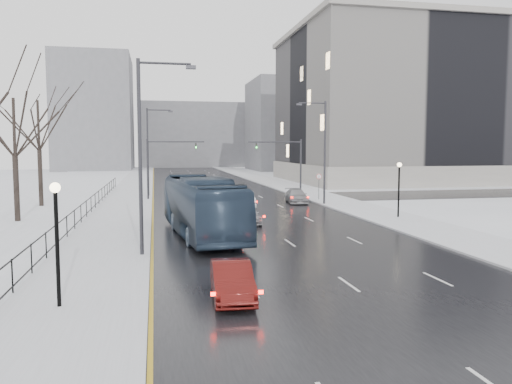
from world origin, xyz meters
TOP-DOWN VIEW (x-y plane):
  - road at (0.00, 60.00)m, footprint 16.00×150.00m
  - cross_road at (0.00, 48.00)m, footprint 130.00×10.00m
  - sidewalk_left at (-10.50, 60.00)m, footprint 5.00×150.00m
  - sidewalk_right at (10.50, 60.00)m, footprint 5.00×150.00m
  - park_strip at (-20.00, 60.00)m, footprint 14.00×150.00m
  - tree_park_d at (-17.80, 34.00)m, footprint 8.75×8.75m
  - tree_park_e at (-18.20, 44.00)m, footprint 9.45×9.45m
  - iron_fence at (-13.00, 30.00)m, footprint 0.06×70.00m
  - streetlight_r_mid at (8.17, 40.00)m, footprint 2.95×0.25m
  - streetlight_l_near at (-8.17, 20.00)m, footprint 2.95×0.25m
  - streetlight_l_far at (-8.17, 52.00)m, footprint 2.95×0.25m
  - lamppost_l at (-11.00, 12.00)m, footprint 0.36×0.36m
  - lamppost_r_mid at (11.00, 30.00)m, footprint 0.36×0.36m
  - mast_signal_right at (7.33, 48.00)m, footprint 6.10×0.33m
  - mast_signal_left at (-7.33, 48.00)m, footprint 6.10×0.33m
  - no_uturn_sign at (9.20, 44.00)m, footprint 0.60×0.06m
  - civic_building at (35.00, 72.00)m, footprint 41.00×31.00m
  - bldg_far_right at (28.00, 115.00)m, footprint 24.00×20.00m
  - bldg_far_left at (-22.00, 125.00)m, footprint 18.00×22.00m
  - bldg_far_center at (4.00, 140.00)m, footprint 30.00×18.00m
  - sedan_left_near at (-4.97, 12.10)m, footprint 1.68×4.19m
  - bus at (-4.80, 25.55)m, footprint 4.43×13.58m
  - sedan_center_near at (-1.11, 29.78)m, footprint 1.74×3.97m
  - sedan_right_near at (0.50, 39.49)m, footprint 1.93×4.67m
  - sedan_right_far at (6.27, 42.31)m, footprint 2.39×4.87m
  - sedan_center_far at (-1.35, 56.60)m, footprint 2.36×4.76m

SIDE VIEW (x-z plane):
  - tree_park_d at x=-17.80m, z-range -6.25..6.25m
  - tree_park_e at x=-18.20m, z-range -6.75..6.75m
  - road at x=0.00m, z-range 0.00..0.04m
  - cross_road at x=0.00m, z-range 0.00..0.04m
  - park_strip at x=-20.00m, z-range 0.00..0.12m
  - sidewalk_left at x=-10.50m, z-range 0.00..0.16m
  - sidewalk_right at x=10.50m, z-range 0.00..0.16m
  - sedan_center_near at x=-1.11m, z-range 0.04..1.37m
  - sedan_left_near at x=-4.97m, z-range 0.04..1.40m
  - sedan_right_far at x=6.27m, z-range 0.04..1.40m
  - sedan_right_near at x=0.50m, z-range 0.04..1.54m
  - sedan_center_far at x=-1.35m, z-range 0.04..1.60m
  - iron_fence at x=-13.00m, z-range 0.26..1.56m
  - bus at x=-4.80m, z-range 0.04..3.76m
  - no_uturn_sign at x=9.20m, z-range 0.95..3.65m
  - lamppost_l at x=-11.00m, z-range 0.80..5.08m
  - lamppost_r_mid at x=11.00m, z-range 0.80..5.08m
  - mast_signal_right at x=7.33m, z-range 0.86..7.36m
  - mast_signal_left at x=-7.33m, z-range 0.86..7.36m
  - streetlight_r_mid at x=8.17m, z-range 0.62..10.62m
  - streetlight_l_near at x=-8.17m, z-range 0.62..10.62m
  - streetlight_l_far at x=-8.17m, z-range 0.62..10.62m
  - bldg_far_center at x=4.00m, z-range 0.00..18.00m
  - bldg_far_right at x=28.00m, z-range 0.00..22.00m
  - civic_building at x=35.00m, z-range -1.19..23.61m
  - bldg_far_left at x=-22.00m, z-range 0.00..28.00m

